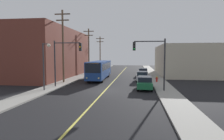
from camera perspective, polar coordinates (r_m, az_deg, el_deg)
The scene contains 17 objects.
ground_plane at distance 23.07m, azimuth -2.14°, elevation -6.19°, with size 120.00×120.00×0.00m, color black.
sidewalk_left at distance 34.45m, azimuth -11.27°, elevation -2.63°, with size 2.50×90.00×0.15m, color gray.
sidewalk_right at distance 32.80m, azimuth 13.50°, elevation -3.02°, with size 2.50×90.00×0.15m, color gray.
lane_stripe_center at distance 37.79m, azimuth 1.70°, elevation -2.04°, with size 0.16×60.00×0.01m, color #D8CC4C.
building_left_brick at distance 39.78m, azimuth -18.32°, elevation 4.72°, with size 10.00×22.49×9.25m.
building_right_warehouse at distance 44.65m, azimuth 21.41°, elevation 2.72°, with size 12.00×18.34×6.35m.
city_bus at distance 33.93m, azimuth -3.69°, elevation 0.29°, with size 2.84×12.21×3.20m.
parked_car_green at distance 24.19m, azimuth 9.76°, elevation -3.73°, with size 1.94×4.46×1.62m.
parked_car_silver at distance 31.49m, azimuth 8.94°, elevation -1.85°, with size 1.84×4.41×1.62m.
parked_car_white at distance 39.43m, azimuth 9.19°, elevation -0.61°, with size 1.84×4.41×1.62m.
utility_pole_near at distance 30.04m, azimuth -14.42°, elevation 7.78°, with size 2.40×0.28×10.84m.
utility_pole_mid at distance 44.09m, azimuth -6.94°, elevation 6.28°, with size 2.40×0.28×10.12m.
utility_pole_far at distance 55.80m, azimuth -3.57°, elevation 5.58°, with size 2.40×0.28×9.54m.
traffic_signal_left_corner at distance 25.67m, azimuth -13.59°, elevation 4.42°, with size 3.75×0.48×6.00m.
traffic_signal_right_corner at distance 22.67m, azimuth 11.59°, elevation 4.48°, with size 3.75×0.48×6.00m.
street_lamp_left at distance 23.61m, azimuth -19.30°, elevation 2.95°, with size 0.98×0.40×5.50m.
fire_hydrant at distance 30.53m, azimuth 13.19°, elevation -2.60°, with size 0.44×0.26×0.84m.
Camera 1 is at (3.84, -22.35, 4.22)m, focal length 30.66 mm.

